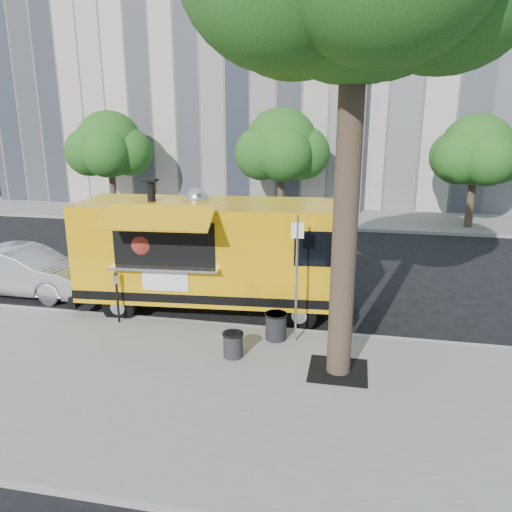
{
  "coord_description": "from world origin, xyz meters",
  "views": [
    {
      "loc": [
        2.78,
        -12.23,
        5.25
      ],
      "look_at": [
        0.3,
        0.0,
        1.72
      ],
      "focal_mm": 35.0,
      "sensor_mm": 36.0,
      "label": 1
    }
  ],
  "objects": [
    {
      "name": "ground",
      "position": [
        0.0,
        0.0,
        0.0
      ],
      "size": [
        120.0,
        120.0,
        0.0
      ],
      "primitive_type": "plane",
      "color": "black",
      "rests_on": "ground"
    },
    {
      "name": "sidewalk",
      "position": [
        0.0,
        -4.0,
        0.07
      ],
      "size": [
        60.0,
        6.0,
        0.15
      ],
      "primitive_type": "cube",
      "color": "gray",
      "rests_on": "ground"
    },
    {
      "name": "curb",
      "position": [
        0.0,
        -0.93,
        0.07
      ],
      "size": [
        60.0,
        0.14,
        0.16
      ],
      "primitive_type": "cube",
      "color": "#999993",
      "rests_on": "ground"
    },
    {
      "name": "far_sidewalk",
      "position": [
        0.0,
        13.5,
        0.07
      ],
      "size": [
        60.0,
        5.0,
        0.15
      ],
      "primitive_type": "cube",
      "color": "gray",
      "rests_on": "ground"
    },
    {
      "name": "building_left",
      "position": [
        -8.0,
        22.0,
        12.0
      ],
      "size": [
        22.0,
        14.0,
        24.0
      ],
      "primitive_type": "cube",
      "color": "#C0B1A0",
      "rests_on": "ground"
    },
    {
      "name": "tree_well",
      "position": [
        2.6,
        -2.8,
        0.15
      ],
      "size": [
        1.2,
        1.2,
        0.02
      ],
      "primitive_type": "cube",
      "color": "black",
      "rests_on": "sidewalk"
    },
    {
      "name": "far_tree_a",
      "position": [
        -10.0,
        12.3,
        3.78
      ],
      "size": [
        3.42,
        3.42,
        5.36
      ],
      "color": "#33261C",
      "rests_on": "far_sidewalk"
    },
    {
      "name": "far_tree_b",
      "position": [
        -1.0,
        12.7,
        3.83
      ],
      "size": [
        3.6,
        3.6,
        5.5
      ],
      "color": "#33261C",
      "rests_on": "far_sidewalk"
    },
    {
      "name": "far_tree_c",
      "position": [
        8.0,
        12.4,
        3.72
      ],
      "size": [
        3.24,
        3.24,
        5.21
      ],
      "color": "#33261C",
      "rests_on": "far_sidewalk"
    },
    {
      "name": "sign_post",
      "position": [
        1.55,
        -1.55,
        1.85
      ],
      "size": [
        0.28,
        0.06,
        3.0
      ],
      "color": "silver",
      "rests_on": "sidewalk"
    },
    {
      "name": "parking_meter",
      "position": [
        -3.0,
        -1.35,
        0.98
      ],
      "size": [
        0.11,
        0.11,
        1.33
      ],
      "color": "black",
      "rests_on": "sidewalk"
    },
    {
      "name": "food_truck",
      "position": [
        -0.97,
        0.17,
        1.7
      ],
      "size": [
        7.44,
        3.81,
        3.61
      ],
      "rotation": [
        0.0,
        0.0,
        0.08
      ],
      "color": "#EAA60C",
      "rests_on": "ground"
    },
    {
      "name": "sedan",
      "position": [
        -6.92,
        0.39,
        0.73
      ],
      "size": [
        4.46,
        1.61,
        1.46
      ],
      "primitive_type": "imported",
      "rotation": [
        0.0,
        0.0,
        1.56
      ],
      "color": "silver",
      "rests_on": "ground"
    },
    {
      "name": "trash_bin_left",
      "position": [
        1.09,
        -1.54,
        0.49
      ],
      "size": [
        0.54,
        0.54,
        0.64
      ],
      "color": "black",
      "rests_on": "sidewalk"
    },
    {
      "name": "trash_bin_right",
      "position": [
        0.32,
        -2.6,
        0.45
      ],
      "size": [
        0.46,
        0.46,
        0.56
      ],
      "color": "black",
      "rests_on": "sidewalk"
    }
  ]
}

